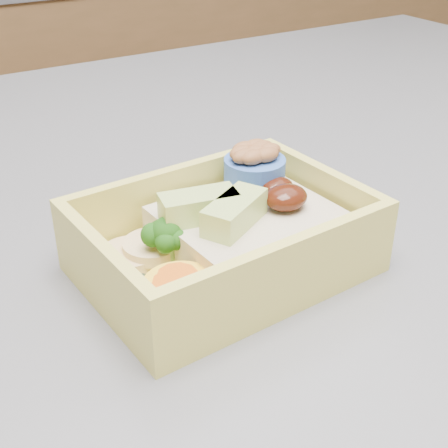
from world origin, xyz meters
TOP-DOWN VIEW (x-y plane):
  - bento_box at (-0.06, -0.19)m, footprint 0.18×0.13m

SIDE VIEW (x-z plane):
  - bento_box at x=-0.06m, z-range 0.91..0.97m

